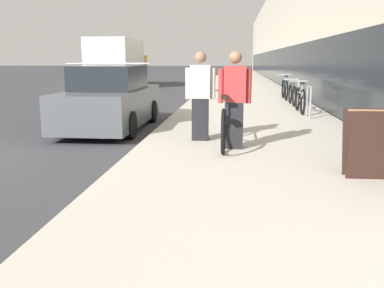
{
  "coord_description": "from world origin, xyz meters",
  "views": [
    {
      "loc": [
        5.2,
        -6.38,
        1.69
      ],
      "look_at": [
        3.42,
        11.53,
        -1.88
      ],
      "focal_mm": 40.0,
      "sensor_mm": 36.0,
      "label": 1
    }
  ],
  "objects_px": {
    "cruiser_bike_middle": "(292,94)",
    "parked_sedan_curbside": "(111,101)",
    "tandem_bicycle": "(225,123)",
    "cruiser_bike_nearest": "(300,99)",
    "cruiser_bike_farthest": "(285,89)",
    "bike_rack_hoop": "(309,98)",
    "moving_truck": "(118,63)",
    "sandwich_board_sign": "(368,144)",
    "person_rider": "(235,100)",
    "person_bystander": "(200,96)"
  },
  "relations": [
    {
      "from": "cruiser_bike_middle",
      "to": "parked_sedan_curbside",
      "type": "relative_size",
      "value": 0.4
    },
    {
      "from": "tandem_bicycle",
      "to": "cruiser_bike_nearest",
      "type": "distance_m",
      "value": 5.47
    },
    {
      "from": "cruiser_bike_nearest",
      "to": "cruiser_bike_farthest",
      "type": "height_order",
      "value": "cruiser_bike_farthest"
    },
    {
      "from": "parked_sedan_curbside",
      "to": "cruiser_bike_middle",
      "type": "bearing_deg",
      "value": 43.54
    },
    {
      "from": "bike_rack_hoop",
      "to": "tandem_bicycle",
      "type": "bearing_deg",
      "value": -118.39
    },
    {
      "from": "bike_rack_hoop",
      "to": "moving_truck",
      "type": "relative_size",
      "value": 0.13
    },
    {
      "from": "cruiser_bike_nearest",
      "to": "parked_sedan_curbside",
      "type": "relative_size",
      "value": 0.42
    },
    {
      "from": "cruiser_bike_farthest",
      "to": "sandwich_board_sign",
      "type": "height_order",
      "value": "cruiser_bike_farthest"
    },
    {
      "from": "moving_truck",
      "to": "cruiser_bike_farthest",
      "type": "bearing_deg",
      "value": -46.68
    },
    {
      "from": "person_rider",
      "to": "person_bystander",
      "type": "relative_size",
      "value": 1.0
    },
    {
      "from": "person_bystander",
      "to": "parked_sedan_curbside",
      "type": "bearing_deg",
      "value": 138.8
    },
    {
      "from": "person_rider",
      "to": "person_bystander",
      "type": "distance_m",
      "value": 0.97
    },
    {
      "from": "moving_truck",
      "to": "person_rider",
      "type": "bearing_deg",
      "value": -69.27
    },
    {
      "from": "tandem_bicycle",
      "to": "parked_sedan_curbside",
      "type": "bearing_deg",
      "value": 138.72
    },
    {
      "from": "person_rider",
      "to": "cruiser_bike_nearest",
      "type": "xyz_separation_m",
      "value": [
        1.91,
        5.36,
        -0.46
      ]
    },
    {
      "from": "bike_rack_hoop",
      "to": "person_rider",
      "type": "bearing_deg",
      "value": -114.85
    },
    {
      "from": "tandem_bicycle",
      "to": "person_bystander",
      "type": "relative_size",
      "value": 1.44
    },
    {
      "from": "person_rider",
      "to": "bike_rack_hoop",
      "type": "relative_size",
      "value": 1.98
    },
    {
      "from": "bike_rack_hoop",
      "to": "cruiser_bike_farthest",
      "type": "bearing_deg",
      "value": 90.39
    },
    {
      "from": "cruiser_bike_farthest",
      "to": "moving_truck",
      "type": "bearing_deg",
      "value": 133.32
    },
    {
      "from": "tandem_bicycle",
      "to": "moving_truck",
      "type": "relative_size",
      "value": 0.37
    },
    {
      "from": "person_rider",
      "to": "cruiser_bike_middle",
      "type": "distance_m",
      "value": 7.76
    },
    {
      "from": "person_bystander",
      "to": "moving_truck",
      "type": "relative_size",
      "value": 0.26
    },
    {
      "from": "person_rider",
      "to": "cruiser_bike_nearest",
      "type": "distance_m",
      "value": 5.7
    },
    {
      "from": "parked_sedan_curbside",
      "to": "bike_rack_hoop",
      "type": "bearing_deg",
      "value": 16.6
    },
    {
      "from": "person_rider",
      "to": "cruiser_bike_middle",
      "type": "relative_size",
      "value": 1.0
    },
    {
      "from": "parked_sedan_curbside",
      "to": "cruiser_bike_farthest",
      "type": "bearing_deg",
      "value": 53.99
    },
    {
      "from": "moving_truck",
      "to": "person_bystander",
      "type": "bearing_deg",
      "value": -70.29
    },
    {
      "from": "tandem_bicycle",
      "to": "sandwich_board_sign",
      "type": "bearing_deg",
      "value": -46.48
    },
    {
      "from": "person_bystander",
      "to": "cruiser_bike_middle",
      "type": "distance_m",
      "value": 7.28
    },
    {
      "from": "cruiser_bike_nearest",
      "to": "cruiser_bike_middle",
      "type": "distance_m",
      "value": 2.14
    },
    {
      "from": "sandwich_board_sign",
      "to": "cruiser_bike_nearest",
      "type": "bearing_deg",
      "value": 88.68
    },
    {
      "from": "bike_rack_hoop",
      "to": "parked_sedan_curbside",
      "type": "height_order",
      "value": "parked_sedan_curbside"
    },
    {
      "from": "cruiser_bike_middle",
      "to": "moving_truck",
      "type": "height_order",
      "value": "moving_truck"
    },
    {
      "from": "tandem_bicycle",
      "to": "cruiser_bike_nearest",
      "type": "xyz_separation_m",
      "value": [
        2.08,
        5.06,
        -0.02
      ]
    },
    {
      "from": "person_bystander",
      "to": "cruiser_bike_nearest",
      "type": "height_order",
      "value": "person_bystander"
    },
    {
      "from": "sandwich_board_sign",
      "to": "parked_sedan_curbside",
      "type": "relative_size",
      "value": 0.22
    },
    {
      "from": "cruiser_bike_nearest",
      "to": "cruiser_bike_farthest",
      "type": "bearing_deg",
      "value": 89.54
    },
    {
      "from": "cruiser_bike_nearest",
      "to": "sandwich_board_sign",
      "type": "distance_m",
      "value": 7.08
    },
    {
      "from": "bike_rack_hoop",
      "to": "sandwich_board_sign",
      "type": "height_order",
      "value": "sandwich_board_sign"
    },
    {
      "from": "sandwich_board_sign",
      "to": "moving_truck",
      "type": "distance_m",
      "value": 23.08
    },
    {
      "from": "cruiser_bike_farthest",
      "to": "cruiser_bike_middle",
      "type": "bearing_deg",
      "value": -89.65
    },
    {
      "from": "parked_sedan_curbside",
      "to": "moving_truck",
      "type": "xyz_separation_m",
      "value": [
        -4.36,
        16.68,
        0.78
      ]
    },
    {
      "from": "cruiser_bike_middle",
      "to": "sandwich_board_sign",
      "type": "distance_m",
      "value": 9.23
    },
    {
      "from": "person_rider",
      "to": "cruiser_bike_nearest",
      "type": "relative_size",
      "value": 0.96
    },
    {
      "from": "tandem_bicycle",
      "to": "bike_rack_hoop",
      "type": "bearing_deg",
      "value": 61.61
    },
    {
      "from": "parked_sedan_curbside",
      "to": "person_rider",
      "type": "bearing_deg",
      "value": -42.76
    },
    {
      "from": "person_bystander",
      "to": "tandem_bicycle",
      "type": "bearing_deg",
      "value": -41.7
    },
    {
      "from": "person_bystander",
      "to": "parked_sedan_curbside",
      "type": "distance_m",
      "value": 3.15
    },
    {
      "from": "cruiser_bike_farthest",
      "to": "moving_truck",
      "type": "xyz_separation_m",
      "value": [
        -9.31,
        9.87,
        0.93
      ]
    }
  ]
}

